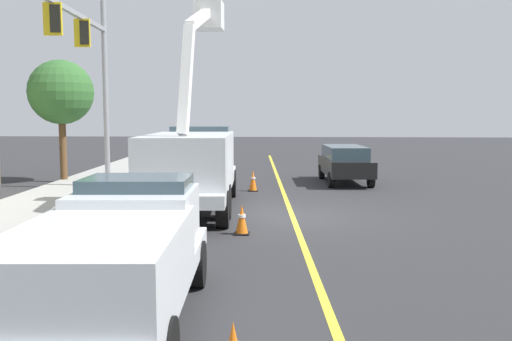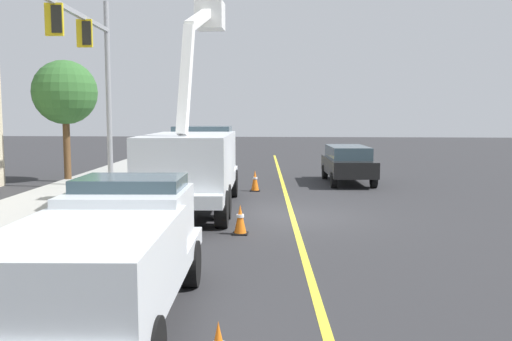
# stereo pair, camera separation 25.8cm
# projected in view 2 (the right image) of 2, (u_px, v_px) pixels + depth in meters

# --- Properties ---
(ground) EXTENTS (120.00, 120.00, 0.00)m
(ground) POSITION_uv_depth(u_px,v_px,m) (292.00, 216.00, 16.60)
(ground) COLOR #2D2D30
(sidewalk_far_side) EXTENTS (60.11, 7.53, 0.12)m
(sidewalk_far_side) POSITION_uv_depth(u_px,v_px,m) (21.00, 214.00, 16.69)
(sidewalk_far_side) COLOR #9E9E99
(sidewalk_far_side) RESTS_ON ground
(lane_centre_stripe) EXTENTS (49.90, 3.44, 0.01)m
(lane_centre_stripe) POSITION_uv_depth(u_px,v_px,m) (292.00, 216.00, 16.60)
(lane_centre_stripe) COLOR yellow
(lane_centre_stripe) RESTS_ON ground
(utility_bucket_truck) EXTENTS (8.35, 3.03, 7.28)m
(utility_bucket_truck) POSITION_uv_depth(u_px,v_px,m) (194.00, 161.00, 17.73)
(utility_bucket_truck) COLOR silver
(utility_bucket_truck) RESTS_ON ground
(service_pickup_truck) EXTENTS (5.73, 2.48, 2.06)m
(service_pickup_truck) POSITION_uv_depth(u_px,v_px,m) (108.00, 252.00, 7.86)
(service_pickup_truck) COLOR silver
(service_pickup_truck) RESTS_ON ground
(passing_minivan) EXTENTS (4.91, 2.21, 1.69)m
(passing_minivan) POSITION_uv_depth(u_px,v_px,m) (348.00, 162.00, 24.66)
(passing_minivan) COLOR black
(passing_minivan) RESTS_ON ground
(traffic_cone_mid_front) EXTENTS (0.40, 0.40, 0.79)m
(traffic_cone_mid_front) POSITION_uv_depth(u_px,v_px,m) (240.00, 220.00, 14.09)
(traffic_cone_mid_front) COLOR black
(traffic_cone_mid_front) RESTS_ON ground
(traffic_cone_mid_rear) EXTENTS (0.40, 0.40, 0.87)m
(traffic_cone_mid_rear) POSITION_uv_depth(u_px,v_px,m) (255.00, 181.00, 22.06)
(traffic_cone_mid_rear) COLOR black
(traffic_cone_mid_rear) RESTS_ON ground
(traffic_signal_mast) EXTENTS (7.26, 0.77, 7.78)m
(traffic_signal_mast) POSITION_uv_depth(u_px,v_px,m) (92.00, 60.00, 20.42)
(traffic_signal_mast) COLOR gray
(traffic_signal_mast) RESTS_ON ground
(street_tree_right) EXTENTS (2.95, 2.95, 5.63)m
(street_tree_right) POSITION_uv_depth(u_px,v_px,m) (65.00, 93.00, 24.91)
(street_tree_right) COLOR brown
(street_tree_right) RESTS_ON ground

